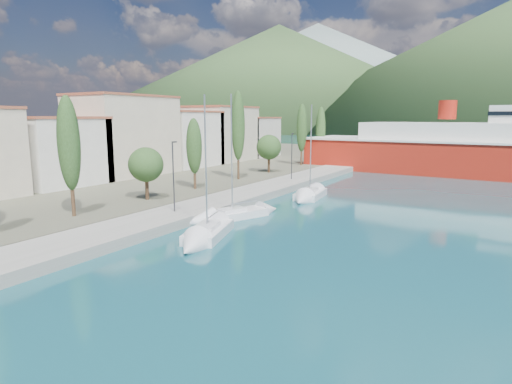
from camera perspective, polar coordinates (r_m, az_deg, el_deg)
The scene contains 10 objects.
ground at distance 133.58m, azimuth 23.99°, elevation 5.24°, with size 1400.00×1400.00×0.00m, color #164E59.
quay at distance 46.37m, azimuth -2.00°, elevation -0.61°, with size 5.00×88.00×0.80m, color gray.
land_strip at distance 79.59m, azimuth -21.56°, elevation 3.06°, with size 70.00×148.00×0.70m, color #565644.
town_buildings at distance 68.61m, azimuth -13.44°, elevation 6.88°, with size 9.20×69.20×11.30m.
tree_row at distance 54.58m, azimuth -4.00°, elevation 6.82°, with size 3.71×63.02×11.62m.
lamp_posts at distance 36.96m, azimuth -11.47°, elevation 2.29°, with size 0.15×48.39×6.06m.
sailboat_near at distance 30.77m, azimuth -7.46°, elevation -6.30°, with size 4.74×8.27×11.39m.
sailboat_mid at distance 37.18m, azimuth -5.20°, elevation -3.46°, with size 4.95×8.33×11.67m.
sailboat_far at distance 46.54m, azimuth 6.68°, elevation -0.74°, with size 3.45×7.87×11.18m.
ferry at distance 74.58m, azimuth 30.43°, elevation 4.57°, with size 61.73×15.48×12.16m.
Camera 1 is at (15.64, -12.36, 8.84)m, focal length 30.00 mm.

